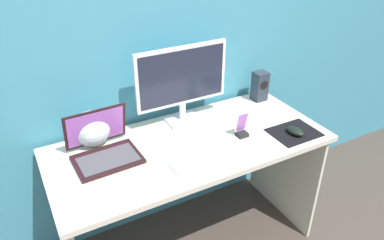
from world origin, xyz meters
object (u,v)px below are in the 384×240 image
object	(u,v)px
monitor	(182,81)
mouse	(295,131)
phone_in_dock	(242,127)
laptop	(104,148)
keyboard_external	(210,159)
fishbowl	(92,129)
speaker_right	(260,86)

from	to	relation	value
monitor	mouse	distance (m)	0.65
monitor	mouse	bearing A→B (deg)	-42.21
mouse	phone_in_dock	distance (m)	0.28
laptop	mouse	xyz separation A→B (m)	(0.93, -0.28, -0.02)
keyboard_external	mouse	bearing A→B (deg)	0.17
monitor	laptop	size ratio (longest dim) A/B	1.66
monitor	fishbowl	world-z (taller)	monitor
keyboard_external	fishbowl	bearing A→B (deg)	140.48
laptop	keyboard_external	distance (m)	0.51
speaker_right	phone_in_dock	size ratio (longest dim) A/B	1.30
laptop	fishbowl	world-z (taller)	laptop
monitor	phone_in_dock	bearing A→B (deg)	-54.55
monitor	keyboard_external	size ratio (longest dim) A/B	1.35
monitor	phone_in_dock	xyz separation A→B (m)	(0.20, -0.28, -0.19)
monitor	keyboard_external	world-z (taller)	monitor
speaker_right	mouse	distance (m)	0.43
fishbowl	keyboard_external	xyz separation A→B (m)	(0.45, -0.40, -0.08)
fishbowl	laptop	bearing A→B (deg)	-83.66
mouse	phone_in_dock	xyz separation A→B (m)	(-0.25, 0.13, 0.03)
laptop	phone_in_dock	xyz separation A→B (m)	(0.68, -0.16, 0.00)
fishbowl	phone_in_dock	distance (m)	0.76
fishbowl	phone_in_dock	world-z (taller)	fishbowl
speaker_right	mouse	bearing A→B (deg)	-101.00
fishbowl	keyboard_external	size ratio (longest dim) A/B	0.47
keyboard_external	phone_in_dock	bearing A→B (deg)	25.85
monitor	keyboard_external	xyz separation A→B (m)	(-0.05, -0.39, -0.24)
speaker_right	monitor	bearing A→B (deg)	-178.95
keyboard_external	phone_in_dock	world-z (taller)	phone_in_dock
mouse	phone_in_dock	world-z (taller)	phone_in_dock
speaker_right	keyboard_external	world-z (taller)	speaker_right
laptop	phone_in_dock	distance (m)	0.70
keyboard_external	phone_in_dock	xyz separation A→B (m)	(0.25, 0.11, 0.04)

